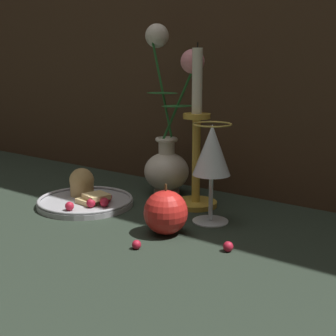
{
  "coord_description": "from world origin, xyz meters",
  "views": [
    {
      "loc": [
        0.54,
        -0.64,
        0.29
      ],
      "look_at": [
        0.04,
        0.03,
        0.1
      ],
      "focal_mm": 50.0,
      "sensor_mm": 36.0,
      "label": 1
    }
  ],
  "objects": [
    {
      "name": "plate_with_pastries",
      "position": [
        -0.15,
        0.01,
        0.02
      ],
      "size": [
        0.2,
        0.2,
        0.07
      ],
      "color": "#A3A3A8",
      "rests_on": "ground_plane"
    },
    {
      "name": "apple_beside_vase",
      "position": [
        0.08,
        -0.03,
        0.04
      ],
      "size": [
        0.08,
        0.08,
        0.09
      ],
      "color": "red",
      "rests_on": "ground_plane"
    },
    {
      "name": "vase",
      "position": [
        -0.06,
        0.17,
        0.11
      ],
      "size": [
        0.17,
        0.1,
        0.37
      ],
      "color": "silver",
      "rests_on": "ground_plane"
    },
    {
      "name": "berry_near_plate",
      "position": [
        0.21,
        -0.04,
        0.01
      ],
      "size": [
        0.02,
        0.02,
        0.02
      ],
      "primitive_type": "sphere",
      "color": "#AD192D",
      "rests_on": "ground_plane"
    },
    {
      "name": "berry_by_glass_stem",
      "position": [
        0.09,
        -0.11,
        0.01
      ],
      "size": [
        0.01,
        0.01,
        0.01
      ],
      "primitive_type": "sphere",
      "color": "#AD192D",
      "rests_on": "ground_plane"
    },
    {
      "name": "candlestick",
      "position": [
        0.04,
        0.13,
        0.11
      ],
      "size": [
        0.09,
        0.09,
        0.33
      ],
      "color": "gold",
      "rests_on": "ground_plane"
    },
    {
      "name": "berry_front_center",
      "position": [
        0.03,
        0.04,
        0.01
      ],
      "size": [
        0.01,
        0.01,
        0.01
      ],
      "primitive_type": "sphere",
      "color": "#AD192D",
      "rests_on": "ground_plane"
    },
    {
      "name": "ground_plane",
      "position": [
        0.0,
        0.0,
        0.0
      ],
      "size": [
        2.4,
        2.4,
        0.0
      ],
      "primitive_type": "plane",
      "color": "#232D23",
      "rests_on": "ground"
    },
    {
      "name": "wine_glass",
      "position": [
        0.11,
        0.07,
        0.13
      ],
      "size": [
        0.07,
        0.07,
        0.18
      ],
      "color": "silver",
      "rests_on": "ground_plane"
    }
  ]
}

